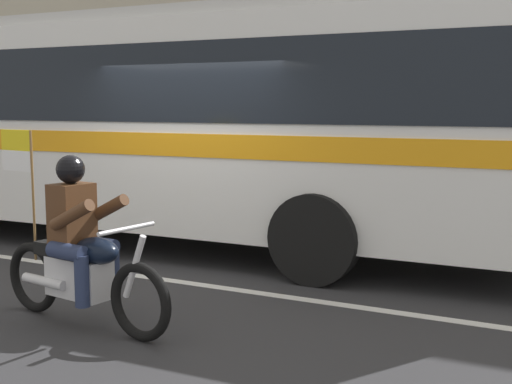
% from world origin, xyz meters
% --- Properties ---
extents(ground_plane, '(60.00, 60.00, 0.00)m').
position_xyz_m(ground_plane, '(0.00, 0.00, 0.00)').
color(ground_plane, '#2B2B2D').
extents(sidewalk_curb, '(28.00, 3.80, 0.15)m').
position_xyz_m(sidewalk_curb, '(0.00, 5.10, 0.07)').
color(sidewalk_curb, '#A39E93').
rests_on(sidewalk_curb, ground_plane).
extents(lane_center_stripe, '(26.60, 0.14, 0.01)m').
position_xyz_m(lane_center_stripe, '(0.00, -0.60, 0.00)').
color(lane_center_stripe, silver).
rests_on(lane_center_stripe, ground_plane).
extents(transit_bus, '(11.69, 2.82, 3.22)m').
position_xyz_m(transit_bus, '(-1.59, 1.19, 1.88)').
color(transit_bus, white).
rests_on(transit_bus, ground_plane).
extents(motorcycle_with_rider, '(2.18, 0.68, 1.78)m').
position_xyz_m(motorcycle_with_rider, '(0.27, -2.29, 0.67)').
color(motorcycle_with_rider, black).
rests_on(motorcycle_with_rider, ground_plane).
extents(fire_hydrant, '(0.22, 0.30, 0.75)m').
position_xyz_m(fire_hydrant, '(-1.49, 3.92, 0.52)').
color(fire_hydrant, '#4C8C3F').
rests_on(fire_hydrant, sidewalk_curb).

